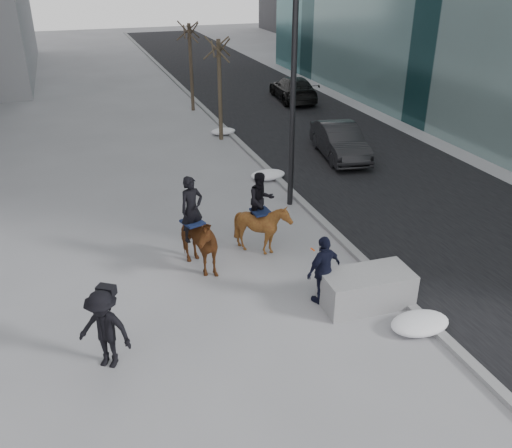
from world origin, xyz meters
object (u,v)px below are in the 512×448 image
object	(u,v)px
planter	(366,289)
car_near	(340,141)
mounted_right	(262,222)
mounted_left	(194,237)

from	to	relation	value
planter	car_near	distance (m)	10.82
planter	mounted_right	distance (m)	3.62
planter	mounted_right	world-z (taller)	mounted_right
car_near	mounted_left	size ratio (longest dim) A/B	1.63
mounted_right	car_near	bearing A→B (deg)	48.78
mounted_left	mounted_right	world-z (taller)	mounted_left
car_near	mounted_left	bearing A→B (deg)	-129.31
planter	mounted_right	xyz separation A→B (m)	(-1.48, 3.27, 0.51)
planter	car_near	world-z (taller)	car_near
mounted_left	mounted_right	distance (m)	2.03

